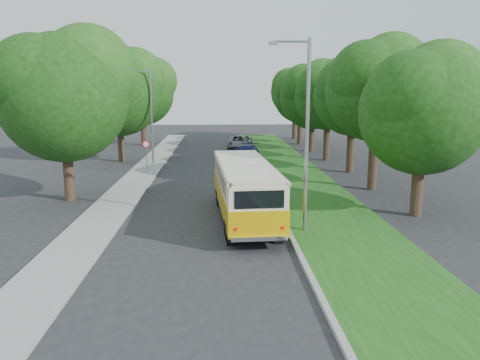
{
  "coord_description": "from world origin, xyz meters",
  "views": [
    {
      "loc": [
        0.68,
        -21.44,
        5.99
      ],
      "look_at": [
        1.74,
        1.67,
        1.5
      ],
      "focal_mm": 35.0,
      "sensor_mm": 36.0,
      "label": 1
    }
  ],
  "objects_px": {
    "car_white": "(243,163)",
    "vintage_bus": "(245,191)",
    "car_silver": "(243,171)",
    "lamppost_far": "(150,114)",
    "car_blue": "(246,153)",
    "car_grey": "(240,142)",
    "lamppost_near": "(305,130)"
  },
  "relations": [
    {
      "from": "lamppost_near",
      "to": "car_blue",
      "type": "relative_size",
      "value": 1.74
    },
    {
      "from": "car_white",
      "to": "vintage_bus",
      "type": "bearing_deg",
      "value": -104.03
    },
    {
      "from": "vintage_bus",
      "to": "car_blue",
      "type": "height_order",
      "value": "vintage_bus"
    },
    {
      "from": "lamppost_far",
      "to": "car_white",
      "type": "xyz_separation_m",
      "value": [
        7.15,
        -3.39,
        -3.45
      ]
    },
    {
      "from": "vintage_bus",
      "to": "car_grey",
      "type": "bearing_deg",
      "value": 84.38
    },
    {
      "from": "car_white",
      "to": "lamppost_far",
      "type": "bearing_deg",
      "value": 143.22
    },
    {
      "from": "lamppost_near",
      "to": "vintage_bus",
      "type": "height_order",
      "value": "lamppost_near"
    },
    {
      "from": "lamppost_near",
      "to": "lamppost_far",
      "type": "height_order",
      "value": "lamppost_near"
    },
    {
      "from": "lamppost_near",
      "to": "car_grey",
      "type": "relative_size",
      "value": 1.59
    },
    {
      "from": "car_white",
      "to": "car_blue",
      "type": "bearing_deg",
      "value": 72.6
    },
    {
      "from": "car_blue",
      "to": "lamppost_near",
      "type": "bearing_deg",
      "value": -74.34
    },
    {
      "from": "lamppost_near",
      "to": "car_white",
      "type": "distance_m",
      "value": 15.66
    },
    {
      "from": "lamppost_near",
      "to": "car_silver",
      "type": "distance_m",
      "value": 12.32
    },
    {
      "from": "car_silver",
      "to": "car_blue",
      "type": "xyz_separation_m",
      "value": [
        0.71,
        8.76,
        0.03
      ]
    },
    {
      "from": "lamppost_far",
      "to": "car_blue",
      "type": "distance_m",
      "value": 8.63
    },
    {
      "from": "lamppost_far",
      "to": "car_white",
      "type": "relative_size",
      "value": 1.86
    },
    {
      "from": "lamppost_near",
      "to": "car_silver",
      "type": "bearing_deg",
      "value": 99.38
    },
    {
      "from": "lamppost_near",
      "to": "car_white",
      "type": "bearing_deg",
      "value": 96.61
    },
    {
      "from": "car_blue",
      "to": "car_grey",
      "type": "relative_size",
      "value": 0.91
    },
    {
      "from": "lamppost_far",
      "to": "car_blue",
      "type": "relative_size",
      "value": 1.63
    },
    {
      "from": "lamppost_far",
      "to": "car_grey",
      "type": "bearing_deg",
      "value": 52.37
    },
    {
      "from": "car_blue",
      "to": "car_grey",
      "type": "bearing_deg",
      "value": 103.24
    },
    {
      "from": "lamppost_near",
      "to": "lamppost_far",
      "type": "xyz_separation_m",
      "value": [
        -8.91,
        18.5,
        -0.25
      ]
    },
    {
      "from": "lamppost_far",
      "to": "car_white",
      "type": "distance_m",
      "value": 8.63
    },
    {
      "from": "lamppost_near",
      "to": "car_grey",
      "type": "bearing_deg",
      "value": 92.72
    },
    {
      "from": "car_blue",
      "to": "lamppost_far",
      "type": "bearing_deg",
      "value": -154.31
    },
    {
      "from": "lamppost_near",
      "to": "vintage_bus",
      "type": "relative_size",
      "value": 0.86
    },
    {
      "from": "car_white",
      "to": "car_blue",
      "type": "height_order",
      "value": "car_blue"
    },
    {
      "from": "vintage_bus",
      "to": "car_white",
      "type": "bearing_deg",
      "value": 83.97
    },
    {
      "from": "car_white",
      "to": "car_silver",
      "type": "bearing_deg",
      "value": -104.07
    },
    {
      "from": "lamppost_near",
      "to": "vintage_bus",
      "type": "distance_m",
      "value": 4.33
    },
    {
      "from": "car_silver",
      "to": "car_blue",
      "type": "distance_m",
      "value": 8.79
    }
  ]
}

